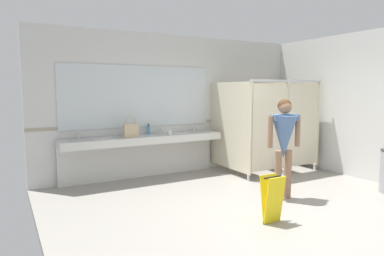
{
  "coord_description": "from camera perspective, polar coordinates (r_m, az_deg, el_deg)",
  "views": [
    {
      "loc": [
        -3.34,
        -3.55,
        1.73
      ],
      "look_at": [
        -1.02,
        0.62,
        1.2
      ],
      "focal_mm": 32.0,
      "sensor_mm": 36.0,
      "label": 1
    }
  ],
  "objects": [
    {
      "name": "vanity_counter",
      "position": [
        6.76,
        -8.11,
        -3.16
      ],
      "size": [
        3.17,
        0.52,
        0.97
      ],
      "color": "silver",
      "rests_on": "ground_plane"
    },
    {
      "name": "wall_back_tile_band",
      "position": [
        7.27,
        -1.59,
        0.97
      ],
      "size": [
        6.07,
        0.01,
        0.06
      ],
      "primitive_type": "cube",
      "color": "#9E937F",
      "rests_on": "wall_back"
    },
    {
      "name": "bathroom_stalls",
      "position": [
        7.46,
        12.82,
        0.65
      ],
      "size": [
        1.87,
        1.4,
        1.93
      ],
      "color": "beige",
      "rests_on": "ground_plane"
    },
    {
      "name": "mirror_panel",
      "position": [
        6.84,
        -8.8,
        5.22
      ],
      "size": [
        3.07,
        0.02,
        1.2
      ],
      "primitive_type": "cube",
      "color": "silver",
      "rests_on": "wall_back"
    },
    {
      "name": "wall_back",
      "position": [
        7.3,
        -1.83,
        3.95
      ],
      "size": [
        6.07,
        0.12,
        2.85
      ],
      "primitive_type": "cube",
      "color": "silver",
      "rests_on": "ground_plane"
    },
    {
      "name": "paper_cup",
      "position": [
        6.74,
        -3.72,
        -0.79
      ],
      "size": [
        0.07,
        0.07,
        0.08
      ],
      "primitive_type": "cylinder",
      "color": "white",
      "rests_on": "vanity_counter"
    },
    {
      "name": "handbag",
      "position": [
        6.4,
        -10.18,
        -0.32
      ],
      "size": [
        0.27,
        0.1,
        0.4
      ],
      "color": "tan",
      "rests_on": "vanity_counter"
    },
    {
      "name": "wet_floor_sign",
      "position": [
        4.67,
        13.22,
        -11.4
      ],
      "size": [
        0.28,
        0.19,
        0.63
      ],
      "color": "yellow",
      "rests_on": "ground_plane"
    },
    {
      "name": "ground_plane",
      "position": [
        5.19,
        13.75,
        -13.94
      ],
      "size": [
        6.07,
        6.36,
        0.1
      ],
      "primitive_type": "cube",
      "color": "gray"
    },
    {
      "name": "soap_dispenser",
      "position": [
        6.83,
        -7.27,
        -0.29
      ],
      "size": [
        0.07,
        0.07,
        0.21
      ],
      "color": "teal",
      "rests_on": "vanity_counter"
    },
    {
      "name": "person_standing",
      "position": [
        5.57,
        15.08,
        -1.41
      ],
      "size": [
        0.55,
        0.48,
        1.59
      ],
      "color": "#8C664C",
      "rests_on": "ground_plane"
    }
  ]
}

